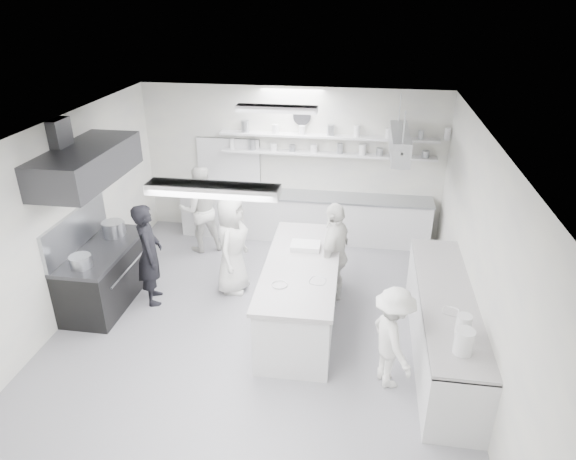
# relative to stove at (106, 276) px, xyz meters

# --- Properties ---
(floor) EXTENTS (6.00, 7.00, 0.02)m
(floor) POSITION_rel_stove_xyz_m (2.60, -0.40, -0.46)
(floor) COLOR gray
(floor) RESTS_ON ground
(ceiling) EXTENTS (6.00, 7.00, 0.02)m
(ceiling) POSITION_rel_stove_xyz_m (2.60, -0.40, 2.56)
(ceiling) COLOR white
(ceiling) RESTS_ON wall_back
(wall_back) EXTENTS (6.00, 0.04, 3.00)m
(wall_back) POSITION_rel_stove_xyz_m (2.60, 3.10, 1.05)
(wall_back) COLOR silver
(wall_back) RESTS_ON floor
(wall_front) EXTENTS (6.00, 0.04, 3.00)m
(wall_front) POSITION_rel_stove_xyz_m (2.60, -3.90, 1.05)
(wall_front) COLOR silver
(wall_front) RESTS_ON floor
(wall_left) EXTENTS (0.04, 7.00, 3.00)m
(wall_left) POSITION_rel_stove_xyz_m (-0.40, -0.40, 1.05)
(wall_left) COLOR silver
(wall_left) RESTS_ON floor
(wall_right) EXTENTS (0.04, 7.00, 3.00)m
(wall_right) POSITION_rel_stove_xyz_m (5.60, -0.40, 1.05)
(wall_right) COLOR silver
(wall_right) RESTS_ON floor
(stove) EXTENTS (0.80, 1.80, 0.90)m
(stove) POSITION_rel_stove_xyz_m (0.00, 0.00, 0.00)
(stove) COLOR black
(stove) RESTS_ON floor
(exhaust_hood) EXTENTS (0.85, 2.00, 0.50)m
(exhaust_hood) POSITION_rel_stove_xyz_m (0.00, -0.00, 1.90)
(exhaust_hood) COLOR #323236
(exhaust_hood) RESTS_ON wall_left
(back_counter) EXTENTS (5.00, 0.60, 0.92)m
(back_counter) POSITION_rel_stove_xyz_m (2.90, 2.80, 0.01)
(back_counter) COLOR silver
(back_counter) RESTS_ON floor
(shelf_lower) EXTENTS (4.20, 0.26, 0.04)m
(shelf_lower) POSITION_rel_stove_xyz_m (3.30, 2.97, 1.30)
(shelf_lower) COLOR silver
(shelf_lower) RESTS_ON wall_back
(shelf_upper) EXTENTS (4.20, 0.26, 0.04)m
(shelf_upper) POSITION_rel_stove_xyz_m (3.30, 2.97, 1.65)
(shelf_upper) COLOR silver
(shelf_upper) RESTS_ON wall_back
(pass_through_window) EXTENTS (1.30, 0.04, 1.00)m
(pass_through_window) POSITION_rel_stove_xyz_m (1.30, 3.08, 1.00)
(pass_through_window) COLOR black
(pass_through_window) RESTS_ON wall_back
(wall_clock) EXTENTS (0.32, 0.05, 0.32)m
(wall_clock) POSITION_rel_stove_xyz_m (2.80, 3.06, 2.00)
(wall_clock) COLOR white
(wall_clock) RESTS_ON wall_back
(right_counter) EXTENTS (0.74, 3.30, 0.94)m
(right_counter) POSITION_rel_stove_xyz_m (5.25, -0.60, 0.02)
(right_counter) COLOR silver
(right_counter) RESTS_ON floor
(pot_rack) EXTENTS (0.30, 1.60, 0.40)m
(pot_rack) POSITION_rel_stove_xyz_m (4.60, 2.00, 1.85)
(pot_rack) COLOR #9DA0A6
(pot_rack) RESTS_ON ceiling
(light_fixture_front) EXTENTS (1.30, 0.25, 0.10)m
(light_fixture_front) POSITION_rel_stove_xyz_m (2.60, -2.20, 2.49)
(light_fixture_front) COLOR silver
(light_fixture_front) RESTS_ON ceiling
(light_fixture_rear) EXTENTS (1.30, 0.25, 0.10)m
(light_fixture_rear) POSITION_rel_stove_xyz_m (2.60, 1.40, 2.49)
(light_fixture_rear) COLOR silver
(light_fixture_rear) RESTS_ON ceiling
(prep_island) EXTENTS (1.04, 2.68, 0.98)m
(prep_island) POSITION_rel_stove_xyz_m (3.22, -0.12, 0.04)
(prep_island) COLOR silver
(prep_island) RESTS_ON floor
(stove_pot) EXTENTS (0.35, 0.35, 0.29)m
(stove_pot) POSITION_rel_stove_xyz_m (0.00, 0.46, 0.61)
(stove_pot) COLOR #9DA0A6
(stove_pot) RESTS_ON stove
(cook_stove) EXTENTS (0.60, 0.73, 1.71)m
(cook_stove) POSITION_rel_stove_xyz_m (0.75, 0.11, 0.40)
(cook_stove) COLOR black
(cook_stove) RESTS_ON floor
(cook_back) EXTENTS (1.02, 0.94, 1.70)m
(cook_back) POSITION_rel_stove_xyz_m (0.99, 1.99, 0.40)
(cook_back) COLOR silver
(cook_back) RESTS_ON floor
(cook_island_left) EXTENTS (0.61, 0.87, 1.70)m
(cook_island_left) POSITION_rel_stove_xyz_m (1.96, 0.63, 0.40)
(cook_island_left) COLOR silver
(cook_island_left) RESTS_ON floor
(cook_island_right) EXTENTS (0.70, 1.11, 1.76)m
(cook_island_right) POSITION_rel_stove_xyz_m (3.66, 0.49, 0.43)
(cook_island_right) COLOR silver
(cook_island_right) RESTS_ON floor
(cook_right) EXTENTS (0.83, 1.04, 1.41)m
(cook_right) POSITION_rel_stove_xyz_m (4.52, -1.29, 0.26)
(cook_right) COLOR silver
(cook_right) RESTS_ON floor
(bowl_island_a) EXTENTS (0.28, 0.28, 0.06)m
(bowl_island_a) POSITION_rel_stove_xyz_m (3.50, -0.60, 0.56)
(bowl_island_a) COLOR #9DA0A6
(bowl_island_a) RESTS_ON prep_island
(bowl_island_b) EXTENTS (0.26, 0.26, 0.07)m
(bowl_island_b) POSITION_rel_stove_xyz_m (3.00, -0.79, 0.57)
(bowl_island_b) COLOR silver
(bowl_island_b) RESTS_ON prep_island
(bowl_right) EXTENTS (0.27, 0.27, 0.05)m
(bowl_right) POSITION_rel_stove_xyz_m (5.23, -0.99, 0.52)
(bowl_right) COLOR silver
(bowl_right) RESTS_ON right_counter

